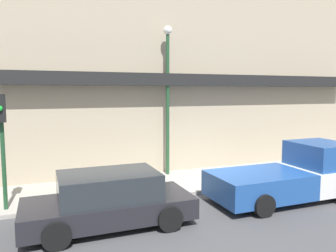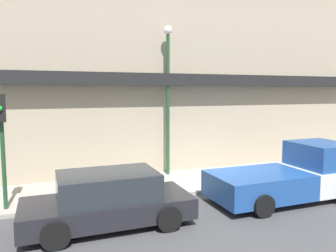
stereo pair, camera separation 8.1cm
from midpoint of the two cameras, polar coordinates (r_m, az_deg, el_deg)
ground_plane at (r=11.97m, az=7.43°, el=-11.50°), size 80.00×80.00×0.00m
sidewalk at (r=13.28m, az=4.18°, el=-9.42°), size 36.00×3.10×0.12m
building at (r=15.65m, az=-0.60°, el=11.43°), size 19.80×3.80×10.16m
pickup_truck at (r=11.87m, az=20.78°, el=-8.01°), size 5.13×2.26×1.84m
parked_car at (r=9.12m, az=-10.51°, el=-12.55°), size 4.47×2.08×1.46m
fire_hydrant at (r=11.54m, az=-5.22°, el=-9.73°), size 0.18×0.18×0.69m
street_lamp at (r=13.53m, az=-0.22°, el=7.29°), size 0.36×0.36×6.11m
traffic_light at (r=10.55m, az=-27.20°, el=-0.75°), size 0.28×0.42×3.40m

